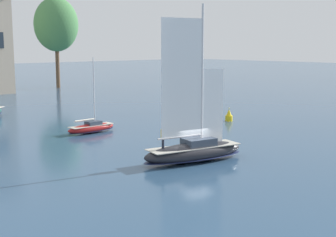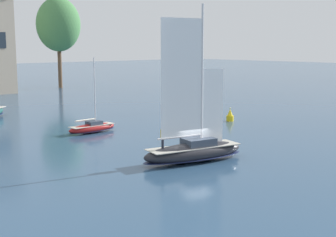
% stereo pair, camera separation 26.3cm
% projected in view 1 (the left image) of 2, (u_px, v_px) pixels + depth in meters
% --- Properties ---
extents(ground_plane, '(400.00, 400.00, 0.00)m').
position_uv_depth(ground_plane, '(194.00, 161.00, 36.19)').
color(ground_plane, '#2D4C6B').
extents(tree_shore_left, '(9.10, 9.10, 18.74)m').
position_uv_depth(tree_shore_left, '(56.00, 25.00, 96.93)').
color(tree_shore_left, brown).
rests_on(tree_shore_left, ground).
extents(sailboat_main, '(9.00, 4.18, 11.94)m').
position_uv_depth(sailboat_main, '(194.00, 149.00, 36.04)').
color(sailboat_main, '#232328').
rests_on(sailboat_main, ground).
extents(sailboat_moored_near_marina, '(5.61, 1.77, 7.66)m').
position_uv_depth(sailboat_moored_near_marina, '(91.00, 128.00, 48.00)').
color(sailboat_moored_near_marina, maroon).
rests_on(sailboat_moored_near_marina, ground).
extents(sailboat_moored_mid_channel, '(5.60, 6.12, 8.95)m').
position_uv_depth(sailboat_moored_mid_channel, '(195.00, 106.00, 64.36)').
color(sailboat_moored_mid_channel, '#194C47').
rests_on(sailboat_moored_mid_channel, ground).
extents(channel_buoy, '(0.86, 0.86, 1.60)m').
position_uv_depth(channel_buoy, '(229.00, 116.00, 55.38)').
color(channel_buoy, yellow).
rests_on(channel_buoy, ground).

